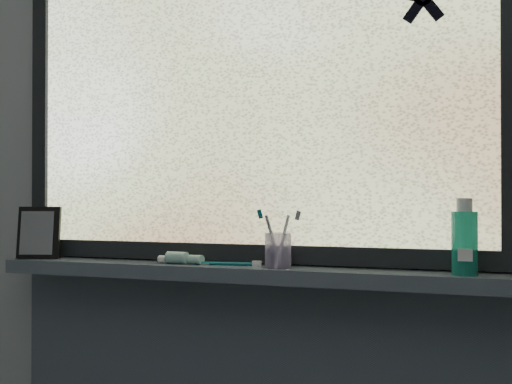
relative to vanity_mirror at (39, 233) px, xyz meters
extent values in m
cube|color=#9EA3A8|center=(0.73, 0.10, 0.15)|extent=(3.00, 0.01, 2.50)
cube|color=#454F5D|center=(0.73, 0.02, -0.10)|extent=(1.62, 0.14, 0.04)
cube|color=silver|center=(0.73, 0.07, 0.43)|extent=(1.50, 0.01, 1.00)
cube|color=black|center=(0.73, 0.07, -0.05)|extent=(1.60, 0.03, 0.05)
cube|color=black|center=(-0.05, 0.07, 0.43)|extent=(0.05, 0.03, 1.10)
cube|color=black|center=(1.33, 0.07, 0.43)|extent=(0.03, 0.03, 1.00)
cube|color=black|center=(0.00, 0.00, 0.00)|extent=(0.14, 0.10, 0.16)
cylinder|color=#C4B0E9|center=(0.76, 0.01, -0.03)|extent=(0.09, 0.09, 0.09)
cylinder|color=teal|center=(1.22, 0.00, 0.01)|extent=(0.08, 0.08, 0.15)
camera|label=1|loc=(1.16, -1.46, 0.11)|focal=40.00mm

